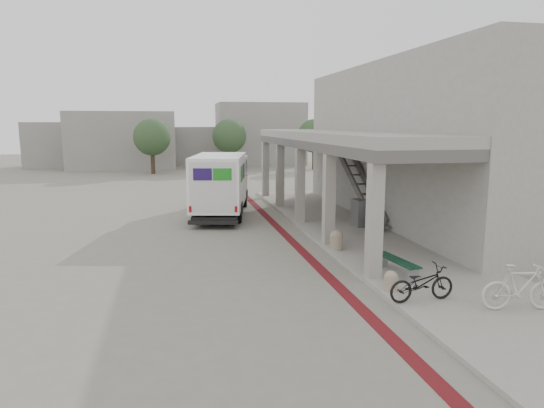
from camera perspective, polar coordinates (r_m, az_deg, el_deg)
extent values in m
plane|color=slate|center=(16.67, 0.23, -5.75)|extent=(120.00, 120.00, 0.00)
cube|color=#5B1216|center=(18.77, 1.97, -4.01)|extent=(0.35, 40.00, 0.01)
cube|color=gray|center=(17.88, 12.92, -4.75)|extent=(4.40, 28.00, 0.12)
cube|color=gray|center=(22.89, 16.26, 6.90)|extent=(4.30, 17.00, 7.00)
cube|color=#555250|center=(21.40, 7.27, 7.04)|extent=(3.40, 16.90, 0.35)
cube|color=gray|center=(21.39, 7.29, 7.98)|extent=(3.40, 16.90, 0.35)
cube|color=gray|center=(49.99, -17.13, 7.18)|extent=(10.00, 6.00, 5.50)
cube|color=gray|center=(53.84, -9.21, 6.81)|extent=(8.00, 6.00, 4.00)
cube|color=gray|center=(52.58, -1.43, 8.23)|extent=(9.00, 6.00, 6.50)
cube|color=gray|center=(53.86, -23.21, 6.44)|extent=(7.00, 5.00, 4.50)
cylinder|color=#38281C|center=(43.89, -13.85, 5.04)|extent=(0.36, 0.36, 2.40)
sphere|color=#2C4226|center=(43.79, -13.95, 7.65)|extent=(3.20, 3.20, 3.20)
cylinder|color=#38281C|center=(46.16, -5.01, 5.48)|extent=(0.36, 0.36, 2.40)
sphere|color=#2C4226|center=(46.06, -5.04, 7.96)|extent=(3.20, 3.20, 3.20)
cylinder|color=#38281C|center=(46.78, 4.96, 5.53)|extent=(0.36, 0.36, 2.40)
sphere|color=#2C4226|center=(46.69, 5.00, 7.98)|extent=(3.20, 3.20, 3.20)
cube|color=black|center=(23.45, -5.95, -0.44)|extent=(3.17, 6.60, 0.27)
cube|color=white|center=(22.44, -6.24, 2.73)|extent=(3.10, 5.06, 2.36)
cube|color=white|center=(25.55, -5.44, 3.25)|extent=(2.48, 2.13, 2.08)
cube|color=white|center=(26.58, -5.22, 1.83)|extent=(2.06, 0.94, 0.73)
cube|color=black|center=(26.22, -5.30, 4.51)|extent=(2.04, 0.84, 0.95)
cube|color=black|center=(20.27, -6.94, -2.15)|extent=(2.09, 0.65, 0.16)
cube|color=#251252|center=(23.17, -8.77, 3.91)|extent=(0.28, 1.25, 0.68)
cube|color=#1C841E|center=(21.84, -9.32, 3.56)|extent=(0.28, 1.25, 0.68)
cube|color=#251252|center=(20.09, -8.18, 3.47)|extent=(0.76, 0.19, 0.50)
cube|color=#1C841E|center=(19.98, -5.87, 3.49)|extent=(0.76, 0.19, 0.50)
cylinder|color=black|center=(25.87, -7.49, 0.56)|extent=(0.42, 0.85, 0.82)
cylinder|color=black|center=(25.68, -3.28, 0.56)|extent=(0.42, 0.85, 0.82)
cylinder|color=black|center=(21.80, -8.95, -1.14)|extent=(0.42, 0.85, 0.82)
cylinder|color=black|center=(21.58, -3.96, -1.15)|extent=(0.42, 0.85, 0.82)
cube|color=gray|center=(13.81, 16.22, -8.03)|extent=(0.39, 0.14, 0.39)
cube|color=gray|center=(15.01, 12.80, -6.47)|extent=(0.39, 0.14, 0.39)
cube|color=#113522|center=(14.27, 13.99, -6.47)|extent=(0.37, 1.83, 0.05)
cube|color=#113522|center=(14.35, 14.47, -6.40)|extent=(0.37, 1.83, 0.05)
cube|color=#113522|center=(14.42, 14.94, -6.34)|extent=(0.37, 1.83, 0.05)
cylinder|color=gray|center=(12.99, 13.79, -9.11)|extent=(0.35, 0.35, 0.35)
sphere|color=gray|center=(12.94, 13.82, -8.37)|extent=(0.35, 0.35, 0.35)
cylinder|color=gray|center=(16.76, 7.58, -4.54)|extent=(0.45, 0.45, 0.45)
sphere|color=gray|center=(16.71, 7.59, -3.80)|extent=(0.45, 0.45, 0.45)
cube|color=slate|center=(20.56, 10.30, -1.03)|extent=(0.58, 0.73, 1.13)
imported|color=black|center=(12.38, 17.21, -8.90)|extent=(1.73, 0.70, 0.89)
imported|color=beige|center=(12.61, 27.22, -8.70)|extent=(1.89, 0.81, 1.10)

